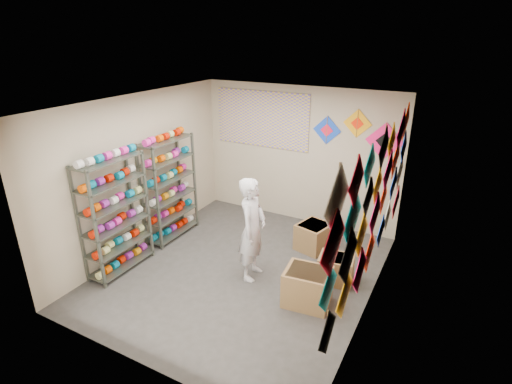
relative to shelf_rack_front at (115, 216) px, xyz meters
The scene contains 12 objects.
ground 2.19m from the shelf_rack_front, 25.53° to the left, with size 4.50×4.50×0.00m, color #34302D.
room_walls 2.09m from the shelf_rack_front, 25.53° to the left, with size 4.50×4.50×4.50m.
shelf_rack_front is the anchor object (origin of this frame).
shelf_rack_back 1.30m from the shelf_rack_front, 90.00° to the left, with size 0.40×1.10×1.90m, color #4C5147.
string_spools 0.66m from the shelf_rack_front, 90.00° to the left, with size 0.12×2.36×0.12m.
kite_wall_display 3.92m from the shelf_rack_front, 12.89° to the left, with size 0.06×4.37×2.08m.
back_wall_kites 4.38m from the shelf_rack_front, 46.37° to the left, with size 1.66×0.02×0.86m.
poster 3.40m from the shelf_rack_front, 72.35° to the left, with size 2.00×0.01×1.10m, color #6953B5.
shopkeeper 2.16m from the shelf_rack_front, 22.50° to the left, with size 0.46×0.64×1.65m, color silver.
carton_a 3.14m from the shelf_rack_front, 11.05° to the left, with size 0.64×0.53×0.53m, color brown.
carton_b 3.53m from the shelf_rack_front, 22.12° to the left, with size 0.52×0.43×0.43m, color brown.
carton_c 3.36m from the shelf_rack_front, 39.24° to the left, with size 0.50×0.55×0.48m, color brown.
Camera 1 is at (2.81, -4.77, 3.64)m, focal length 28.00 mm.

